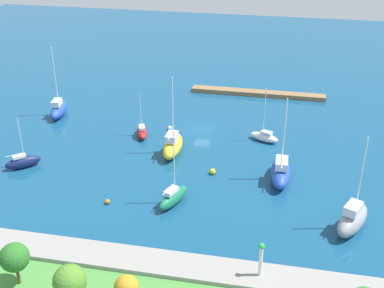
{
  "coord_description": "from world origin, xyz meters",
  "views": [
    {
      "loc": [
        -12.66,
        71.11,
        34.67
      ],
      "look_at": [
        0.0,
        8.27,
        1.5
      ],
      "focal_mm": 47.07,
      "sensor_mm": 36.0,
      "label": 1
    }
  ],
  "objects_px": {
    "harbor_beacon": "(261,257)",
    "mooring_buoy_yellow": "(213,171)",
    "mooring_buoy_white": "(170,128)",
    "sailboat_blue_east_end": "(59,109)",
    "park_tree_west": "(70,281)",
    "sailboat_gray_far_north": "(353,219)",
    "sailboat_white_center_basin": "(264,137)",
    "pier_dock": "(258,93)",
    "sailboat_blue_along_channel": "(281,171)",
    "sailboat_green_outer_mooring": "(173,197)",
    "park_tree_east": "(14,258)",
    "sailboat_navy_near_pier": "(23,162)",
    "mooring_buoy_orange": "(107,202)",
    "park_tree_midwest": "(127,288)",
    "sailboat_yellow_lone_south": "(173,145)",
    "sailboat_red_inner_mooring": "(142,132)"
  },
  "relations": [
    {
      "from": "sailboat_blue_along_channel",
      "to": "sailboat_green_outer_mooring",
      "type": "bearing_deg",
      "value": 121.81
    },
    {
      "from": "mooring_buoy_white",
      "to": "park_tree_west",
      "type": "bearing_deg",
      "value": 91.02
    },
    {
      "from": "sailboat_blue_along_channel",
      "to": "sailboat_blue_east_end",
      "type": "xyz_separation_m",
      "value": [
        37.3,
        -13.58,
        -0.14
      ]
    },
    {
      "from": "park_tree_midwest",
      "to": "sailboat_yellow_lone_south",
      "type": "relative_size",
      "value": 0.39
    },
    {
      "from": "park_tree_east",
      "to": "sailboat_red_inner_mooring",
      "type": "relative_size",
      "value": 0.65
    },
    {
      "from": "park_tree_west",
      "to": "mooring_buoy_white",
      "type": "xyz_separation_m",
      "value": [
        0.7,
        -39.28,
        -3.79
      ]
    },
    {
      "from": "sailboat_blue_along_channel",
      "to": "sailboat_blue_east_end",
      "type": "relative_size",
      "value": 0.97
    },
    {
      "from": "sailboat_blue_along_channel",
      "to": "mooring_buoy_white",
      "type": "height_order",
      "value": "sailboat_blue_along_channel"
    },
    {
      "from": "park_tree_east",
      "to": "park_tree_west",
      "type": "relative_size",
      "value": 0.97
    },
    {
      "from": "harbor_beacon",
      "to": "mooring_buoy_yellow",
      "type": "relative_size",
      "value": 4.62
    },
    {
      "from": "pier_dock",
      "to": "sailboat_blue_east_end",
      "type": "bearing_deg",
      "value": 26.71
    },
    {
      "from": "sailboat_yellow_lone_south",
      "to": "park_tree_midwest",
      "type": "bearing_deg",
      "value": -173.59
    },
    {
      "from": "sailboat_gray_far_north",
      "to": "sailboat_navy_near_pier",
      "type": "height_order",
      "value": "sailboat_gray_far_north"
    },
    {
      "from": "sailboat_navy_near_pier",
      "to": "mooring_buoy_orange",
      "type": "distance_m",
      "value": 15.6
    },
    {
      "from": "harbor_beacon",
      "to": "park_tree_midwest",
      "type": "xyz_separation_m",
      "value": [
        10.82,
        7.13,
        0.73
      ]
    },
    {
      "from": "park_tree_west",
      "to": "sailboat_blue_east_end",
      "type": "distance_m",
      "value": 45.66
    },
    {
      "from": "pier_dock",
      "to": "harbor_beacon",
      "type": "height_order",
      "value": "harbor_beacon"
    },
    {
      "from": "park_tree_east",
      "to": "mooring_buoy_yellow",
      "type": "distance_m",
      "value": 29.29
    },
    {
      "from": "mooring_buoy_white",
      "to": "mooring_buoy_orange",
      "type": "bearing_deg",
      "value": 83.19
    },
    {
      "from": "pier_dock",
      "to": "park_tree_east",
      "type": "distance_m",
      "value": 57.94
    },
    {
      "from": "pier_dock",
      "to": "mooring_buoy_orange",
      "type": "bearing_deg",
      "value": 69.08
    },
    {
      "from": "sailboat_gray_far_north",
      "to": "park_tree_east",
      "type": "bearing_deg",
      "value": 142.33
    },
    {
      "from": "harbor_beacon",
      "to": "mooring_buoy_orange",
      "type": "bearing_deg",
      "value": -28.73
    },
    {
      "from": "park_tree_east",
      "to": "sailboat_navy_near_pier",
      "type": "distance_m",
      "value": 24.78
    },
    {
      "from": "sailboat_white_center_basin",
      "to": "sailboat_blue_east_end",
      "type": "height_order",
      "value": "sailboat_blue_east_end"
    },
    {
      "from": "park_tree_west",
      "to": "sailboat_gray_far_north",
      "type": "xyz_separation_m",
      "value": [
        -25.43,
        -18.12,
        -2.65
      ]
    },
    {
      "from": "sailboat_navy_near_pier",
      "to": "mooring_buoy_white",
      "type": "relative_size",
      "value": 10.41
    },
    {
      "from": "pier_dock",
      "to": "sailboat_blue_east_end",
      "type": "xyz_separation_m",
      "value": [
        31.9,
        16.05,
        0.85
      ]
    },
    {
      "from": "sailboat_gray_far_north",
      "to": "mooring_buoy_white",
      "type": "height_order",
      "value": "sailboat_gray_far_north"
    },
    {
      "from": "sailboat_white_center_basin",
      "to": "mooring_buoy_white",
      "type": "distance_m",
      "value": 14.96
    },
    {
      "from": "sailboat_navy_near_pier",
      "to": "pier_dock",
      "type": "bearing_deg",
      "value": 8.66
    },
    {
      "from": "mooring_buoy_white",
      "to": "mooring_buoy_yellow",
      "type": "height_order",
      "value": "mooring_buoy_yellow"
    },
    {
      "from": "harbor_beacon",
      "to": "mooring_buoy_orange",
      "type": "distance_m",
      "value": 22.2
    },
    {
      "from": "sailboat_red_inner_mooring",
      "to": "sailboat_yellow_lone_south",
      "type": "bearing_deg",
      "value": -148.45
    },
    {
      "from": "park_tree_west",
      "to": "sailboat_gray_far_north",
      "type": "height_order",
      "value": "sailboat_gray_far_north"
    },
    {
      "from": "sailboat_red_inner_mooring",
      "to": "sailboat_gray_far_north",
      "type": "distance_m",
      "value": 34.97
    },
    {
      "from": "park_tree_west",
      "to": "mooring_buoy_white",
      "type": "distance_m",
      "value": 39.47
    },
    {
      "from": "park_tree_midwest",
      "to": "sailboat_blue_along_channel",
      "type": "distance_m",
      "value": 29.95
    },
    {
      "from": "mooring_buoy_orange",
      "to": "pier_dock",
      "type": "bearing_deg",
      "value": -110.92
    },
    {
      "from": "mooring_buoy_white",
      "to": "sailboat_blue_east_end",
      "type": "bearing_deg",
      "value": -4.61
    },
    {
      "from": "pier_dock",
      "to": "harbor_beacon",
      "type": "bearing_deg",
      "value": 94.88
    },
    {
      "from": "sailboat_navy_near_pier",
      "to": "sailboat_white_center_basin",
      "type": "bearing_deg",
      "value": -15.13
    },
    {
      "from": "park_tree_midwest",
      "to": "sailboat_yellow_lone_south",
      "type": "xyz_separation_m",
      "value": [
        3.53,
        -31.64,
        -2.89
      ]
    },
    {
      "from": "harbor_beacon",
      "to": "sailboat_navy_near_pier",
      "type": "relative_size",
      "value": 0.5
    },
    {
      "from": "sailboat_blue_east_end",
      "to": "mooring_buoy_yellow",
      "type": "relative_size",
      "value": 14.6
    },
    {
      "from": "sailboat_gray_far_north",
      "to": "mooring_buoy_yellow",
      "type": "relative_size",
      "value": 14.29
    },
    {
      "from": "sailboat_blue_along_channel",
      "to": "mooring_buoy_orange",
      "type": "bearing_deg",
      "value": 114.13
    },
    {
      "from": "park_tree_midwest",
      "to": "mooring_buoy_orange",
      "type": "distance_m",
      "value": 19.99
    },
    {
      "from": "sailboat_gray_far_north",
      "to": "pier_dock",
      "type": "bearing_deg",
      "value": 44.81
    },
    {
      "from": "pier_dock",
      "to": "park_tree_midwest",
      "type": "height_order",
      "value": "park_tree_midwest"
    }
  ]
}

